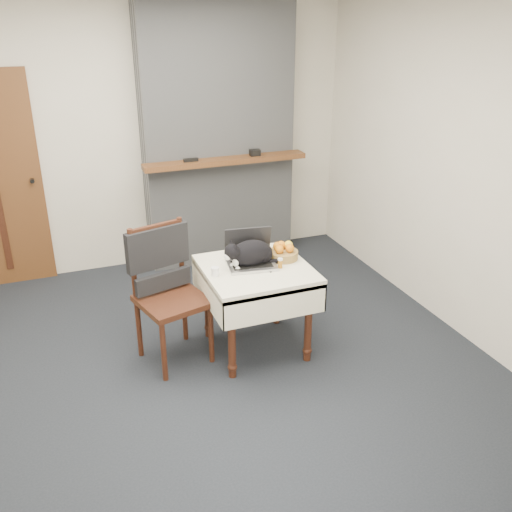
{
  "coord_description": "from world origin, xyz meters",
  "views": [
    {
      "loc": [
        -0.77,
        -3.56,
        2.48
      ],
      "look_at": [
        0.58,
        -0.03,
        0.81
      ],
      "focal_mm": 40.0,
      "sensor_mm": 36.0,
      "label": 1
    }
  ],
  "objects_px": {
    "cream_jar": "(215,272)",
    "laptop": "(250,255)",
    "chair": "(164,275)",
    "pill_bottle": "(280,263)",
    "cat": "(252,253)",
    "side_table": "(256,281)",
    "fruit_basket": "(283,252)"
  },
  "relations": [
    {
      "from": "side_table",
      "to": "cat",
      "type": "distance_m",
      "value": 0.22
    },
    {
      "from": "cat",
      "to": "pill_bottle",
      "type": "xyz_separation_m",
      "value": [
        0.18,
        -0.12,
        -0.06
      ]
    },
    {
      "from": "side_table",
      "to": "laptop",
      "type": "bearing_deg",
      "value": 104.41
    },
    {
      "from": "laptop",
      "to": "fruit_basket",
      "type": "height_order",
      "value": "laptop"
    },
    {
      "from": "chair",
      "to": "fruit_basket",
      "type": "bearing_deg",
      "value": -22.1
    },
    {
      "from": "cream_jar",
      "to": "chair",
      "type": "relative_size",
      "value": 0.06
    },
    {
      "from": "fruit_basket",
      "to": "chair",
      "type": "bearing_deg",
      "value": 173.3
    },
    {
      "from": "cream_jar",
      "to": "laptop",
      "type": "bearing_deg",
      "value": 19.59
    },
    {
      "from": "cat",
      "to": "chair",
      "type": "bearing_deg",
      "value": 157.56
    },
    {
      "from": "chair",
      "to": "laptop",
      "type": "bearing_deg",
      "value": -24.6
    },
    {
      "from": "pill_bottle",
      "to": "cat",
      "type": "bearing_deg",
      "value": 146.82
    },
    {
      "from": "laptop",
      "to": "cat",
      "type": "relative_size",
      "value": 0.82
    },
    {
      "from": "side_table",
      "to": "fruit_basket",
      "type": "relative_size",
      "value": 3.47
    },
    {
      "from": "side_table",
      "to": "chair",
      "type": "distance_m",
      "value": 0.68
    },
    {
      "from": "laptop",
      "to": "cat",
      "type": "height_order",
      "value": "laptop"
    },
    {
      "from": "cat",
      "to": "chair",
      "type": "height_order",
      "value": "chair"
    },
    {
      "from": "pill_bottle",
      "to": "chair",
      "type": "xyz_separation_m",
      "value": [
        -0.82,
        0.26,
        -0.07
      ]
    },
    {
      "from": "side_table",
      "to": "cat",
      "type": "bearing_deg",
      "value": 115.2
    },
    {
      "from": "cream_jar",
      "to": "chair",
      "type": "height_order",
      "value": "chair"
    },
    {
      "from": "side_table",
      "to": "cream_jar",
      "type": "distance_m",
      "value": 0.36
    },
    {
      "from": "laptop",
      "to": "side_table",
      "type": "bearing_deg",
      "value": -67.45
    },
    {
      "from": "pill_bottle",
      "to": "fruit_basket",
      "type": "height_order",
      "value": "fruit_basket"
    },
    {
      "from": "side_table",
      "to": "pill_bottle",
      "type": "xyz_separation_m",
      "value": [
        0.16,
        -0.08,
        0.15
      ]
    },
    {
      "from": "laptop",
      "to": "pill_bottle",
      "type": "bearing_deg",
      "value": -32.25
    },
    {
      "from": "cream_jar",
      "to": "cat",
      "type": "bearing_deg",
      "value": 13.47
    },
    {
      "from": "side_table",
      "to": "pill_bottle",
      "type": "distance_m",
      "value": 0.23
    },
    {
      "from": "chair",
      "to": "cat",
      "type": "bearing_deg",
      "value": -27.71
    },
    {
      "from": "side_table",
      "to": "laptop",
      "type": "distance_m",
      "value": 0.2
    },
    {
      "from": "cream_jar",
      "to": "pill_bottle",
      "type": "distance_m",
      "value": 0.49
    },
    {
      "from": "cat",
      "to": "pill_bottle",
      "type": "relative_size",
      "value": 6.26
    },
    {
      "from": "cream_jar",
      "to": "fruit_basket",
      "type": "relative_size",
      "value": 0.29
    },
    {
      "from": "cream_jar",
      "to": "pill_bottle",
      "type": "xyz_separation_m",
      "value": [
        0.49,
        -0.04,
        0.01
      ]
    }
  ]
}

